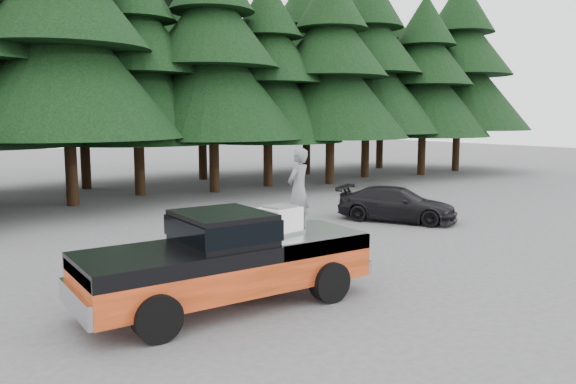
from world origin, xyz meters
TOP-DOWN VIEW (x-y plane):
  - ground at (0.00, 0.00)m, footprint 120.00×120.00m
  - pickup_truck at (-1.58, -0.61)m, footprint 6.00×2.04m
  - truck_cab at (-1.68, -0.61)m, footprint 1.66×1.90m
  - air_compressor at (-0.31, -0.60)m, footprint 0.91×0.81m
  - man_on_bed at (0.28, -0.43)m, footprint 0.76×0.64m
  - parked_car at (7.89, 4.12)m, footprint 3.71×4.57m
  - treeline at (0.42, 17.20)m, footprint 60.15×16.05m

SIDE VIEW (x-z plane):
  - ground at x=0.00m, z-range 0.00..0.00m
  - parked_car at x=7.89m, z-range 0.00..1.24m
  - pickup_truck at x=-1.58m, z-range 0.00..1.33m
  - air_compressor at x=-0.31m, z-range 1.33..1.87m
  - truck_cab at x=-1.68m, z-range 1.33..1.92m
  - man_on_bed at x=0.28m, z-range 1.33..3.10m
  - treeline at x=0.42m, z-range -1.03..16.47m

